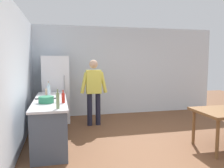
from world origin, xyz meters
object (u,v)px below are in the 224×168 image
object	(u,v)px
refrigerator	(56,89)
utensil_jar	(48,92)
bottle_sauce_red	(63,98)
bottle_water_clear	(49,91)
bottle_vinegar_tall	(58,100)
person	(94,88)
cooking_pot	(46,100)

from	to	relation	value
refrigerator	utensil_jar	xyz separation A→B (m)	(-0.17, -0.98, 0.08)
bottle_sauce_red	bottle_water_clear	size ratio (longest dim) A/B	0.80
bottle_vinegar_tall	bottle_water_clear	world-z (taller)	bottle_vinegar_tall
utensil_jar	bottle_sauce_red	size ratio (longest dim) A/B	1.33
person	utensil_jar	size ratio (longest dim) A/B	5.31
cooking_pot	bottle_water_clear	world-z (taller)	bottle_water_clear
refrigerator	bottle_water_clear	bearing A→B (deg)	-96.22
utensil_jar	bottle_vinegar_tall	bearing A→B (deg)	-81.57
cooking_pot	utensil_jar	size ratio (longest dim) A/B	1.25
cooking_pot	bottle_vinegar_tall	distance (m)	0.60
bottle_vinegar_tall	cooking_pot	bearing A→B (deg)	110.93
refrigerator	bottle_vinegar_tall	bearing A→B (deg)	-88.76
bottle_vinegar_tall	bottle_water_clear	bearing A→B (deg)	98.34
bottle_vinegar_tall	bottle_water_clear	distance (m)	1.30
refrigerator	utensil_jar	size ratio (longest dim) A/B	5.62
utensil_jar	cooking_pot	bearing A→B (deg)	-89.12
utensil_jar	bottle_water_clear	size ratio (longest dim) A/B	1.07
person	cooking_pot	bearing A→B (deg)	-128.29
cooking_pot	bottle_sauce_red	size ratio (longest dim) A/B	1.67
person	bottle_vinegar_tall	size ratio (longest dim) A/B	5.31
person	utensil_jar	world-z (taller)	person
cooking_pot	bottle_sauce_red	bearing A→B (deg)	-13.65
person	bottle_sauce_red	xyz separation A→B (m)	(-0.80, -1.48, 0.02)
utensil_jar	bottle_water_clear	bearing A→B (deg)	-81.09
utensil_jar	bottle_vinegar_tall	size ratio (longest dim) A/B	1.00
utensil_jar	bottle_vinegar_tall	xyz separation A→B (m)	(0.23, -1.53, 0.06)
utensil_jar	bottle_sauce_red	distance (m)	1.10
utensil_jar	bottle_water_clear	xyz separation A→B (m)	(0.04, -0.25, 0.05)
refrigerator	bottle_vinegar_tall	size ratio (longest dim) A/B	5.62
cooking_pot	bottle_water_clear	size ratio (longest dim) A/B	1.33
refrigerator	cooking_pot	distance (m)	1.96
person	refrigerator	bearing A→B (deg)	149.77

